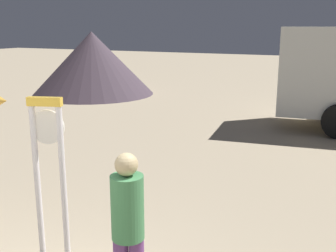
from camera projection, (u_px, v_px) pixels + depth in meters
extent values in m
cylinder|color=white|center=(38.00, 187.00, 4.85)|extent=(0.07, 0.07, 1.94)
cylinder|color=white|center=(64.00, 188.00, 4.81)|extent=(0.07, 0.07, 1.94)
cube|color=yellow|center=(45.00, 102.00, 4.59)|extent=(0.40, 0.20, 0.10)
cylinder|color=white|center=(47.00, 127.00, 4.68)|extent=(0.39, 0.16, 0.40)
cube|color=black|center=(48.00, 126.00, 4.71)|extent=(0.09, 0.04, 0.04)
cube|color=black|center=(48.00, 126.00, 4.71)|extent=(0.07, 0.03, 0.15)
cylinder|color=#498D56|center=(127.00, 207.00, 3.93)|extent=(0.32, 0.32, 0.64)
sphere|color=#D2B884|center=(126.00, 164.00, 3.83)|extent=(0.22, 0.22, 0.22)
cylinder|color=black|center=(334.00, 106.00, 12.57)|extent=(0.93, 0.37, 0.90)
cone|color=#493B47|center=(92.00, 63.00, 17.29)|extent=(5.08, 5.08, 2.61)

